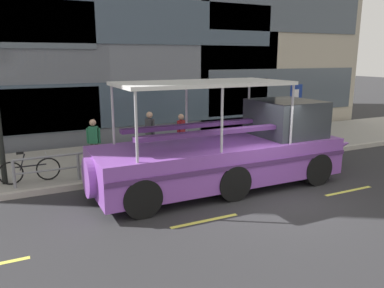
# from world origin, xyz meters

# --- Properties ---
(ground_plane) EXTENTS (120.00, 120.00, 0.00)m
(ground_plane) POSITION_xyz_m (0.00, 0.00, 0.00)
(ground_plane) COLOR #2B2B2D
(sidewalk) EXTENTS (32.00, 4.80, 0.18)m
(sidewalk) POSITION_xyz_m (0.00, 5.60, 0.09)
(sidewalk) COLOR #99968E
(sidewalk) RESTS_ON ground_plane
(curb_edge) EXTENTS (32.00, 0.18, 0.18)m
(curb_edge) POSITION_xyz_m (0.00, 3.11, 0.09)
(curb_edge) COLOR #B2ADA3
(curb_edge) RESTS_ON ground_plane
(lane_centreline) EXTENTS (25.80, 0.12, 0.01)m
(lane_centreline) POSITION_xyz_m (-0.00, -0.55, 0.00)
(lane_centreline) COLOR #DBD64C
(lane_centreline) RESTS_ON ground_plane
(curb_guardrail) EXTENTS (10.85, 0.09, 0.86)m
(curb_guardrail) POSITION_xyz_m (-1.07, 3.45, 0.76)
(curb_guardrail) COLOR gray
(curb_guardrail) RESTS_ON sidewalk
(parking_sign) EXTENTS (0.60, 0.12, 2.59)m
(parking_sign) POSITION_xyz_m (4.30, 4.17, 1.94)
(parking_sign) COLOR #4C4F54
(parking_sign) RESTS_ON sidewalk
(leaned_bicycle) EXTENTS (1.74, 0.46, 0.96)m
(leaned_bicycle) POSITION_xyz_m (-6.02, 3.83, 0.56)
(leaned_bicycle) COLOR black
(leaned_bicycle) RESTS_ON sidewalk
(duck_tour_boat) EXTENTS (9.36, 2.56, 3.19)m
(duck_tour_boat) POSITION_xyz_m (-0.32, 1.45, 1.07)
(duck_tour_boat) COLOR purple
(duck_tour_boat) RESTS_ON ground_plane
(pedestrian_near_bow) EXTENTS (0.35, 0.36, 1.61)m
(pedestrian_near_bow) POSITION_xyz_m (3.12, 4.40, 1.15)
(pedestrian_near_bow) COLOR #1E2338
(pedestrian_near_bow) RESTS_ON sidewalk
(pedestrian_mid_left) EXTENTS (0.40, 0.31, 1.61)m
(pedestrian_mid_left) POSITION_xyz_m (-0.64, 4.73, 1.15)
(pedestrian_mid_left) COLOR #47423D
(pedestrian_mid_left) RESTS_ON sidewalk
(pedestrian_mid_right) EXTENTS (0.29, 0.47, 1.73)m
(pedestrian_mid_right) POSITION_xyz_m (-1.79, 4.98, 1.23)
(pedestrian_mid_right) COLOR black
(pedestrian_mid_right) RESTS_ON sidewalk
(pedestrian_near_stern) EXTENTS (0.44, 0.29, 1.64)m
(pedestrian_near_stern) POSITION_xyz_m (-3.90, 4.73, 1.17)
(pedestrian_near_stern) COLOR #47423D
(pedestrian_near_stern) RESTS_ON sidewalk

